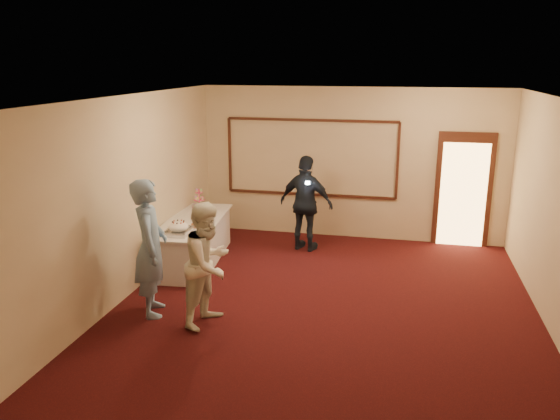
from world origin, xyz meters
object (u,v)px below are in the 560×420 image
object	(u,v)px
guest	(306,204)
plate_stack_b	(210,211)
buffet_table	(194,241)
cupcake_stand	(199,200)
pavlova_tray	(179,228)
tart	(199,226)
plate_stack_a	(197,214)
woman	(208,264)
man	(150,248)

from	to	relation	value
guest	plate_stack_b	bearing A→B (deg)	38.18
buffet_table	cupcake_stand	size ratio (longest dim) A/B	6.17
guest	pavlova_tray	bearing A→B (deg)	61.45
tart	guest	size ratio (longest dim) A/B	0.16
plate_stack_a	tart	bearing A→B (deg)	-66.66
plate_stack_b	guest	world-z (taller)	guest
plate_stack_b	guest	distance (m)	1.78
tart	woman	xyz separation A→B (m)	(0.82, -1.78, 0.05)
plate_stack_b	tart	world-z (taller)	plate_stack_b
plate_stack_a	man	world-z (taller)	man
buffet_table	pavlova_tray	xyz separation A→B (m)	(0.05, -0.76, 0.47)
pavlova_tray	tart	distance (m)	0.45
plate_stack_a	guest	xyz separation A→B (m)	(1.80, 0.94, 0.05)
cupcake_stand	plate_stack_a	xyz separation A→B (m)	(0.22, -0.70, -0.06)
buffet_table	man	world-z (taller)	man
plate_stack_b	tart	xyz separation A→B (m)	(0.06, -0.76, -0.05)
buffet_table	plate_stack_b	bearing A→B (deg)	65.18
plate_stack_b	guest	bearing A→B (deg)	23.07
plate_stack_b	tart	size ratio (longest dim) A/B	0.59
pavlova_tray	plate_stack_b	xyz separation A→B (m)	(0.13, 1.15, -0.01)
pavlova_tray	cupcake_stand	bearing A→B (deg)	99.02
pavlova_tray	plate_stack_b	bearing A→B (deg)	83.61
cupcake_stand	plate_stack_b	distance (m)	0.60
plate_stack_b	guest	size ratio (longest dim) A/B	0.10
cupcake_stand	man	distance (m)	2.92
tart	woman	world-z (taller)	woman
plate_stack_a	tart	world-z (taller)	plate_stack_a
plate_stack_b	buffet_table	bearing A→B (deg)	-114.82
plate_stack_a	man	bearing A→B (deg)	-85.82
plate_stack_a	plate_stack_b	xyz separation A→B (m)	(0.16, 0.25, -0.01)
cupcake_stand	tart	bearing A→B (deg)	-69.82
cupcake_stand	tart	distance (m)	1.29
pavlova_tray	woman	bearing A→B (deg)	-53.88
cupcake_stand	guest	distance (m)	2.04
woman	guest	size ratio (longest dim) A/B	0.94
buffet_table	plate_stack_a	world-z (taller)	plate_stack_a
woman	guest	xyz separation A→B (m)	(0.76, 3.24, 0.05)
buffet_table	tart	bearing A→B (deg)	-56.56
buffet_table	man	size ratio (longest dim) A/B	1.26
pavlova_tray	guest	bearing A→B (deg)	46.34
pavlova_tray	guest	world-z (taller)	guest
pavlova_tray	plate_stack_a	world-z (taller)	pavlova_tray
woman	guest	distance (m)	3.32
tart	woman	size ratio (longest dim) A/B	0.17
man	woman	bearing A→B (deg)	-117.71
buffet_table	woman	bearing A→B (deg)	-63.70
buffet_table	woman	xyz separation A→B (m)	(1.06, -2.15, 0.46)
plate_stack_b	woman	xyz separation A→B (m)	(0.88, -2.54, 0.01)
buffet_table	plate_stack_a	distance (m)	0.49
woman	tart	bearing A→B (deg)	40.00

